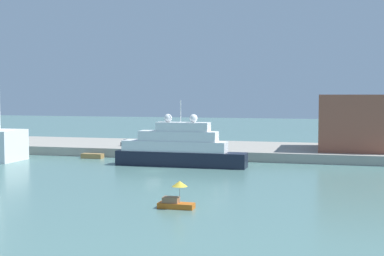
{
  "coord_description": "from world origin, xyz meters",
  "views": [
    {
      "loc": [
        28.85,
        -82.65,
        12.64
      ],
      "look_at": [
        5.09,
        6.0,
        6.86
      ],
      "focal_mm": 49.95,
      "sensor_mm": 36.0,
      "label": 1
    }
  ],
  "objects_px": {
    "harbor_building": "(358,122)",
    "parked_car": "(131,143)",
    "mooring_bollard": "(203,148)",
    "small_motorboat": "(176,199)",
    "person_figure": "(150,144)",
    "large_yacht": "(179,149)",
    "work_barge": "(93,156)"
  },
  "relations": [
    {
      "from": "harbor_building",
      "to": "parked_car",
      "type": "bearing_deg",
      "value": -174.58
    },
    {
      "from": "mooring_bollard",
      "to": "harbor_building",
      "type": "bearing_deg",
      "value": 17.76
    },
    {
      "from": "small_motorboat",
      "to": "person_figure",
      "type": "relative_size",
      "value": 2.23
    },
    {
      "from": "large_yacht",
      "to": "person_figure",
      "type": "distance_m",
      "value": 14.84
    },
    {
      "from": "parked_car",
      "to": "person_figure",
      "type": "distance_m",
      "value": 6.86
    },
    {
      "from": "small_motorboat",
      "to": "parked_car",
      "type": "distance_m",
      "value": 54.83
    },
    {
      "from": "large_yacht",
      "to": "mooring_bollard",
      "type": "relative_size",
      "value": 28.41
    },
    {
      "from": "work_barge",
      "to": "person_figure",
      "type": "distance_m",
      "value": 11.59
    },
    {
      "from": "small_motorboat",
      "to": "mooring_bollard",
      "type": "xyz_separation_m",
      "value": [
        -7.7,
        43.99,
        1.1
      ]
    },
    {
      "from": "work_barge",
      "to": "parked_car",
      "type": "xyz_separation_m",
      "value": [
        4.7,
        8.64,
        1.9
      ]
    },
    {
      "from": "parked_car",
      "to": "person_figure",
      "type": "relative_size",
      "value": 2.23
    },
    {
      "from": "large_yacht",
      "to": "work_barge",
      "type": "height_order",
      "value": "large_yacht"
    },
    {
      "from": "small_motorboat",
      "to": "harbor_building",
      "type": "xyz_separation_m",
      "value": [
        21.37,
        53.3,
        6.1
      ]
    },
    {
      "from": "person_figure",
      "to": "mooring_bollard",
      "type": "xyz_separation_m",
      "value": [
        11.34,
        -1.06,
        -0.43
      ]
    },
    {
      "from": "person_figure",
      "to": "mooring_bollard",
      "type": "relative_size",
      "value": 2.2
    },
    {
      "from": "large_yacht",
      "to": "parked_car",
      "type": "relative_size",
      "value": 5.78
    },
    {
      "from": "work_barge",
      "to": "mooring_bollard",
      "type": "relative_size",
      "value": 5.22
    },
    {
      "from": "mooring_bollard",
      "to": "parked_car",
      "type": "bearing_deg",
      "value": 163.77
    },
    {
      "from": "large_yacht",
      "to": "parked_car",
      "type": "bearing_deg",
      "value": 134.63
    },
    {
      "from": "parked_car",
      "to": "work_barge",
      "type": "bearing_deg",
      "value": -118.56
    },
    {
      "from": "small_motorboat",
      "to": "work_barge",
      "type": "xyz_separation_m",
      "value": [
        -29.4,
        40.29,
        -0.63
      ]
    },
    {
      "from": "large_yacht",
      "to": "work_barge",
      "type": "xyz_separation_m",
      "value": [
        -19.81,
        6.67,
        -2.64
      ]
    },
    {
      "from": "large_yacht",
      "to": "person_figure",
      "type": "relative_size",
      "value": 12.91
    },
    {
      "from": "person_figure",
      "to": "small_motorboat",
      "type": "bearing_deg",
      "value": -67.08
    },
    {
      "from": "mooring_bollard",
      "to": "large_yacht",
      "type": "bearing_deg",
      "value": -100.29
    },
    {
      "from": "small_motorboat",
      "to": "parked_car",
      "type": "relative_size",
      "value": 1.0
    },
    {
      "from": "harbor_building",
      "to": "mooring_bollard",
      "type": "xyz_separation_m",
      "value": [
        -29.08,
        -9.31,
        -5.0
      ]
    },
    {
      "from": "work_barge",
      "to": "harbor_building",
      "type": "bearing_deg",
      "value": 14.37
    },
    {
      "from": "work_barge",
      "to": "mooring_bollard",
      "type": "bearing_deg",
      "value": 9.67
    },
    {
      "from": "large_yacht",
      "to": "small_motorboat",
      "type": "relative_size",
      "value": 5.78
    },
    {
      "from": "large_yacht",
      "to": "small_motorboat",
      "type": "height_order",
      "value": "large_yacht"
    },
    {
      "from": "large_yacht",
      "to": "work_barge",
      "type": "bearing_deg",
      "value": 161.4
    }
  ]
}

